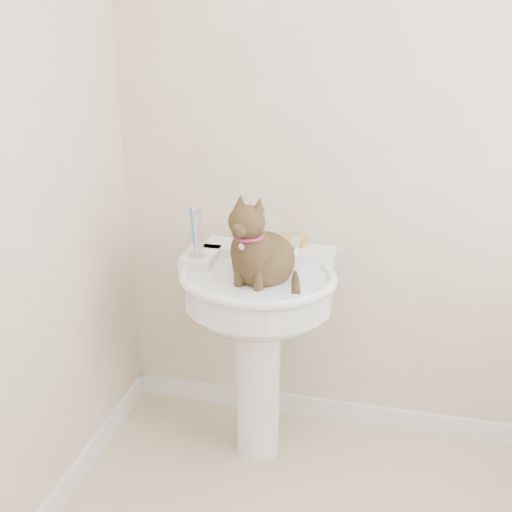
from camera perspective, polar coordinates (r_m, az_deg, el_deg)
The scene contains 7 objects.
wall_back at distance 2.43m, azimuth 12.69°, elevation 10.15°, with size 2.20×0.00×2.50m, color #C3B096, non-canonical shape.
baseboard_back at distance 2.91m, azimuth 10.69°, elevation -13.79°, with size 2.20×0.02×0.09m, color white.
pedestal_sink at distance 2.41m, azimuth 0.13°, elevation -4.68°, with size 0.60×0.59×0.82m.
faucet at distance 2.45m, azimuth 0.99°, elevation 1.36°, with size 0.28×0.12×0.14m.
soap_bar at distance 2.52m, azimuth 3.40°, elevation 1.30°, with size 0.09×0.06×0.03m, color orange.
toothbrush_cup at distance 2.41m, azimuth -5.32°, elevation 1.08°, with size 0.07×0.07×0.18m.
cat at distance 2.27m, azimuth 0.40°, elevation 0.10°, with size 0.25×0.31×0.46m.
Camera 1 is at (0.03, -1.29, 1.72)m, focal length 45.00 mm.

